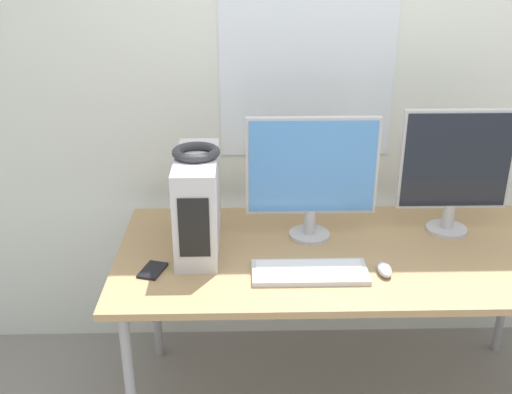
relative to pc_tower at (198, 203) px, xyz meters
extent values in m
cube|color=silver|center=(0.61, 0.51, 0.38)|extent=(8.00, 0.06, 2.70)
cube|color=white|center=(0.47, 0.47, 0.66)|extent=(0.78, 0.01, 1.24)
cube|color=tan|center=(0.61, -0.05, -0.21)|extent=(1.87, 0.86, 0.03)
cylinder|color=#99999E|center=(-0.25, -0.40, -0.59)|extent=(0.04, 0.04, 0.74)
cylinder|color=#99999E|center=(-0.25, 0.30, -0.59)|extent=(0.04, 0.04, 0.74)
cylinder|color=#99999E|center=(1.46, 0.30, -0.59)|extent=(0.04, 0.04, 0.74)
cube|color=silver|center=(0.00, 0.00, 0.00)|extent=(0.16, 0.45, 0.39)
cube|color=black|center=(0.00, -0.23, 0.00)|extent=(0.11, 0.00, 0.23)
torus|color=#333338|center=(0.00, 0.00, 0.21)|extent=(0.19, 0.19, 0.03)
cylinder|color=#B7B7BC|center=(0.46, 0.08, -0.19)|extent=(0.17, 0.17, 0.02)
cylinder|color=#B7B7BC|center=(0.46, 0.08, -0.12)|extent=(0.05, 0.05, 0.11)
cube|color=#B7B7BC|center=(0.46, 0.08, 0.12)|extent=(0.53, 0.03, 0.41)
cube|color=#4C8CD8|center=(0.46, 0.06, 0.12)|extent=(0.51, 0.00, 0.38)
cylinder|color=#B7B7BC|center=(1.05, 0.12, -0.19)|extent=(0.17, 0.17, 0.02)
cylinder|color=#B7B7BC|center=(1.05, 0.12, -0.12)|extent=(0.05, 0.05, 0.11)
cube|color=#B7B7BC|center=(1.05, 0.12, 0.13)|extent=(0.46, 0.03, 0.42)
cube|color=black|center=(1.05, 0.10, 0.13)|extent=(0.44, 0.00, 0.40)
cube|color=silver|center=(0.43, -0.24, -0.18)|extent=(0.43, 0.17, 0.02)
cube|color=white|center=(0.43, -0.24, -0.17)|extent=(0.40, 0.15, 0.00)
ellipsoid|color=#B2B2B7|center=(0.71, -0.23, -0.18)|extent=(0.05, 0.11, 0.03)
cube|color=black|center=(-0.17, -0.20, -0.19)|extent=(0.11, 0.14, 0.01)
camera|label=1|loc=(0.18, -2.17, 0.96)|focal=42.00mm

